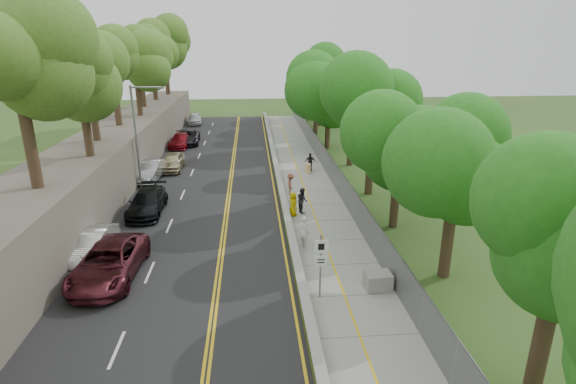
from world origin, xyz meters
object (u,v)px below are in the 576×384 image
at_px(car_2, 109,262).
at_px(painter_0, 293,204).
at_px(person_far, 310,162).
at_px(construction_barrel, 308,168).
at_px(streetlight, 138,130).
at_px(car_1, 91,245).
at_px(signpost, 321,259).
at_px(concrete_block, 378,281).

relative_size(car_2, painter_0, 3.67).
xyz_separation_m(car_2, person_far, (12.28, 17.95, -0.00)).
relative_size(construction_barrel, painter_0, 0.52).
relative_size(construction_barrel, car_2, 0.14).
bearing_deg(car_2, person_far, 57.88).
relative_size(streetlight, construction_barrel, 9.43).
bearing_deg(car_1, streetlight, 93.45).
bearing_deg(construction_barrel, streetlight, -167.65).
bearing_deg(construction_barrel, painter_0, -102.83).
height_order(signpost, construction_barrel, signpost).
distance_m(signpost, construction_barrel, 20.11).
height_order(signpost, painter_0, signpost).
bearing_deg(streetlight, concrete_block, -49.01).
xyz_separation_m(concrete_block, car_2, (-12.87, 2.12, 0.42)).
bearing_deg(painter_0, streetlight, 33.30).
distance_m(streetlight, construction_barrel, 14.40).
bearing_deg(streetlight, car_2, -84.19).
bearing_deg(construction_barrel, person_far, 65.60).
height_order(car_2, painter_0, car_2).
distance_m(signpost, concrete_block, 3.24).
height_order(car_2, person_far, car_2).
height_order(streetlight, signpost, streetlight).
relative_size(car_1, painter_0, 2.77).
height_order(streetlight, car_2, streetlight).
height_order(construction_barrel, car_2, car_2).
bearing_deg(painter_0, concrete_block, 173.13).
xyz_separation_m(construction_barrel, car_2, (-12.00, -17.33, 0.40)).
xyz_separation_m(signpost, painter_0, (-0.30, 10.08, -1.10)).
relative_size(concrete_block, car_2, 0.20).
bearing_deg(streetlight, car_1, -90.65).
height_order(signpost, car_1, signpost).
relative_size(car_1, person_far, 2.76).
xyz_separation_m(concrete_block, car_1, (-14.47, 4.41, 0.33)).
xyz_separation_m(signpost, car_2, (-10.05, 2.63, -1.09)).
height_order(car_1, person_far, person_far).
bearing_deg(construction_barrel, car_1, -132.13).
bearing_deg(painter_0, construction_barrel, -37.79).
xyz_separation_m(streetlight, painter_0, (11.21, -6.93, -3.77)).
xyz_separation_m(car_1, person_far, (13.88, 15.66, 0.08)).
relative_size(signpost, car_2, 0.52).
xyz_separation_m(signpost, construction_barrel, (1.95, 19.96, -1.49)).
relative_size(streetlight, car_1, 1.77).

